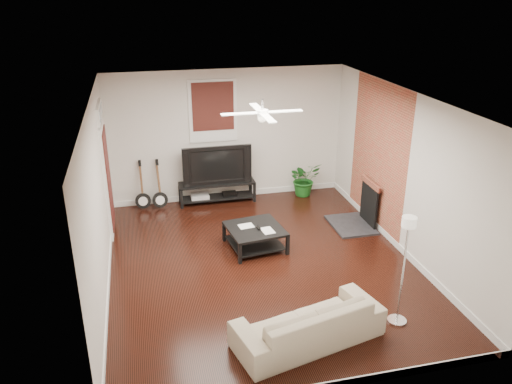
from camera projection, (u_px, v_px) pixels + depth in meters
room at (262, 187)px, 8.10m from camera, size 5.01×6.01×2.81m
brick_accent at (378, 156)px, 9.53m from camera, size 0.02×2.20×2.80m
fireplace at (360, 204)px, 9.83m from camera, size 0.80×1.10×0.92m
window_back at (213, 111)px, 10.50m from camera, size 1.00×0.06×1.30m
door_left at (107, 168)px, 9.34m from camera, size 0.08×1.00×2.50m
tv_stand at (217, 192)px, 10.98m from camera, size 1.62×0.43×0.45m
tv at (216, 163)px, 10.76m from camera, size 1.45×0.19×0.83m
coffee_table at (255, 238)px, 9.09m from camera, size 1.05×1.05×0.39m
sofa at (308, 322)px, 6.67m from camera, size 2.12×1.24×0.58m
floor_lamp at (403, 271)px, 6.85m from camera, size 0.32×0.32×1.62m
potted_plant at (304, 179)px, 11.29m from camera, size 0.79×0.72×0.76m
guitar_left at (142, 186)px, 10.51m from camera, size 0.33×0.24×1.04m
guitar_right at (159, 185)px, 10.56m from camera, size 0.35×0.27×1.04m
ceiling_fan at (262, 112)px, 7.64m from camera, size 1.24×1.24×0.32m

